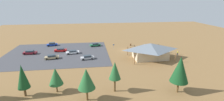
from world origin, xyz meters
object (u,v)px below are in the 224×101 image
at_px(car_blue_near_entry, 52,44).
at_px(car_maroon_second_row, 30,52).
at_px(pine_mideast, 23,77).
at_px(bicycle_red_yard_right, 154,49).
at_px(bicycle_white_yard_center, 137,48).
at_px(bicycle_yellow_lone_east, 162,51).
at_px(pine_west, 115,71).
at_px(bicycle_teal_near_sign, 159,45).
at_px(bicycle_black_front_row, 135,46).
at_px(bicycle_silver_near_porch, 145,49).
at_px(bicycle_orange_trailside, 132,48).
at_px(lot_sign, 114,46).
at_px(car_red_front_row, 61,50).
at_px(visitor_near_lot, 166,50).
at_px(visitor_crossing_yard, 178,53).
at_px(car_silver_inner_stall, 87,57).
at_px(car_green_mid_lot, 95,45).
at_px(pine_far_east, 180,70).
at_px(bicycle_green_edge_south, 162,50).
at_px(car_tan_back_corner, 52,57).
at_px(bike_pavilion, 150,50).
at_px(pine_east, 56,76).
at_px(car_white_aisle_side, 73,52).
at_px(trash_bin, 131,45).
at_px(visitor_at_bikes, 144,46).
at_px(bicycle_blue_yard_front, 135,50).
at_px(pine_center, 86,79).

bearing_deg(car_blue_near_entry, car_maroon_second_row, 63.09).
relative_size(pine_mideast, bicycle_red_yard_right, 3.88).
bearing_deg(bicycle_white_yard_center, bicycle_yellow_lone_east, 147.67).
distance_m(pine_west, bicycle_teal_near_sign, 42.71).
height_order(bicycle_black_front_row, bicycle_silver_near_porch, bicycle_silver_near_porch).
bearing_deg(bicycle_orange_trailside, lot_sign, -3.96).
height_order(bicycle_silver_near_porch, car_red_front_row, car_red_front_row).
height_order(visitor_near_lot, visitor_crossing_yard, visitor_near_lot).
distance_m(pine_mideast, bicycle_orange_trailside, 43.12).
relative_size(car_silver_inner_stall, car_green_mid_lot, 1.00).
height_order(pine_far_east, bicycle_black_front_row, pine_far_east).
height_order(pine_mideast, bicycle_green_edge_south, pine_mideast).
xyz_separation_m(bicycle_black_front_row, bicycle_orange_trailside, (1.95, 3.02, -0.01)).
bearing_deg(car_tan_back_corner, bicycle_green_edge_south, -173.94).
distance_m(bicycle_red_yard_right, car_red_front_row, 36.05).
xyz_separation_m(bicycle_green_edge_south, visitor_crossing_yard, (-3.22, 6.01, 0.48)).
relative_size(pine_far_east, bicycle_teal_near_sign, 4.96).
height_order(bicycle_yellow_lone_east, visitor_crossing_yard, visitor_crossing_yard).
height_order(bike_pavilion, car_green_mid_lot, bike_pavilion).
distance_m(pine_east, bicycle_silver_near_porch, 39.88).
relative_size(pine_east, bicycle_black_front_row, 3.16).
relative_size(pine_west, car_white_aisle_side, 1.36).
height_order(car_blue_near_entry, car_green_mid_lot, same).
height_order(trash_bin, pine_far_east, pine_far_east).
distance_m(bicycle_red_yard_right, car_maroon_second_row, 46.41).
distance_m(bicycle_yellow_lone_east, car_tan_back_corner, 39.67).
height_order(car_green_mid_lot, visitor_at_bikes, visitor_at_bikes).
xyz_separation_m(pine_far_east, bicycle_blue_yard_front, (1.04, -31.08, -4.86)).
relative_size(bicycle_white_yard_center, bicycle_silver_near_porch, 1.32).
height_order(lot_sign, pine_mideast, pine_mideast).
height_order(lot_sign, visitor_crossing_yard, lot_sign).
height_order(bicycle_white_yard_center, visitor_near_lot, visitor_near_lot).
relative_size(lot_sign, pine_mideast, 0.32).
xyz_separation_m(pine_far_east, car_blue_near_entry, (34.27, -42.55, -4.46)).
bearing_deg(bicycle_silver_near_porch, visitor_at_bikes, -104.28).
relative_size(bicycle_green_edge_south, car_maroon_second_row, 0.34).
xyz_separation_m(bicycle_black_front_row, bicycle_red_yard_right, (-6.18, 5.72, 0.01)).
bearing_deg(car_blue_near_entry, bicycle_teal_near_sign, 172.93).
bearing_deg(car_blue_near_entry, car_white_aisle_side, 127.83).
bearing_deg(car_green_mid_lot, bicycle_yellow_lone_east, 154.54).
height_order(pine_west, bicycle_black_front_row, pine_west).
height_order(bicycle_teal_near_sign, car_tan_back_corner, car_tan_back_corner).
relative_size(car_maroon_second_row, visitor_crossing_yard, 2.84).
bearing_deg(bicycle_orange_trailside, bicycle_red_yard_right, 161.63).
relative_size(pine_far_east, visitor_near_lot, 4.53).
relative_size(bicycle_blue_yard_front, car_silver_inner_stall, 0.37).
bearing_deg(bicycle_orange_trailside, bicycle_teal_near_sign, -163.78).
bearing_deg(visitor_at_bikes, trash_bin, -44.03).
distance_m(bicycle_black_front_row, bicycle_red_yard_right, 8.42).
bearing_deg(bicycle_white_yard_center, pine_center, 59.76).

